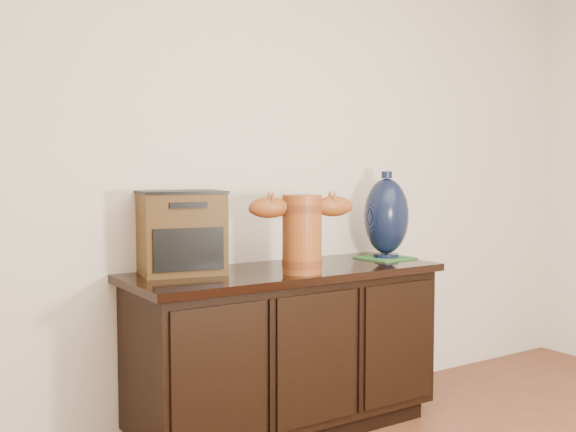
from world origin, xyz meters
TOP-DOWN VIEW (x-y plane):
  - sideboard at (0.00, 2.23)m, footprint 1.46×0.56m
  - terracotta_vessel at (-0.01, 2.07)m, footprint 0.48×0.21m
  - tv_radio at (-0.45, 2.36)m, footprint 0.40×0.35m
  - green_mat at (0.61, 2.24)m, footprint 0.25×0.25m
  - lamp_base at (0.62, 2.24)m, footprint 0.24×0.24m
  - spray_can at (-0.29, 2.37)m, footprint 0.06×0.06m

SIDE VIEW (x-z plane):
  - sideboard at x=0.00m, z-range 0.01..0.76m
  - green_mat at x=0.61m, z-range 0.76..0.76m
  - spray_can at x=-0.29m, z-range 0.75..0.94m
  - tv_radio at x=-0.45m, z-range 0.75..1.11m
  - terracotta_vessel at x=-0.01m, z-range 0.78..1.12m
  - lamp_base at x=0.62m, z-range 0.75..1.19m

